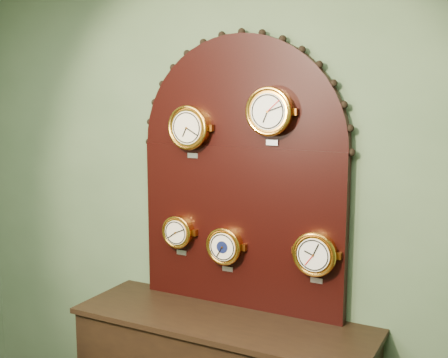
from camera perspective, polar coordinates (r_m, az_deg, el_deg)
The scene contains 7 objects.
wall_back at distance 3.20m, azimuth 2.08°, elevation -2.57°, with size 4.00×4.00×0.00m, color #486142.
display_board at distance 3.11m, azimuth 1.71°, elevation 1.35°, with size 1.26×0.06×1.53m.
roman_clock at distance 3.17m, azimuth -3.47°, elevation 5.15°, with size 0.25×0.08×0.30m.
arabic_clock at distance 2.95m, azimuth 4.60°, elevation 6.73°, with size 0.25×0.08×0.30m.
hygrometer at distance 3.31m, azimuth -4.56°, elevation -5.25°, with size 0.19×0.08×0.24m.
barometer at distance 3.17m, azimuth 0.10°, elevation -6.68°, with size 0.21×0.08×0.26m.
tide_clock at distance 2.97m, azimuth 9.08°, elevation -7.36°, with size 0.23×0.08×0.28m.
Camera 1 is at (1.35, -0.33, 2.04)m, focal length 45.84 mm.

